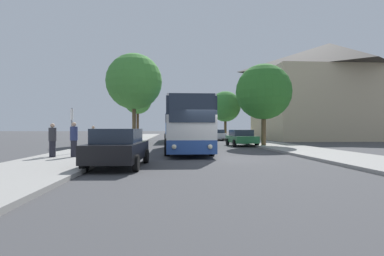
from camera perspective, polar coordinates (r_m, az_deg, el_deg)
ground_plane at (r=15.53m, az=3.37°, el=-5.87°), size 300.00×300.00×0.00m
sidewalk_left at (r=16.21m, az=-22.12°, el=-5.35°), size 4.00×120.00×0.15m
sidewalk_right at (r=17.80m, az=26.42°, el=-4.88°), size 4.00×120.00×0.15m
building_right_background at (r=45.93m, az=24.74°, el=6.36°), size 18.52×13.94×13.39m
bus_front at (r=20.46m, az=-1.05°, el=0.53°), size 2.85×11.53×3.33m
bus_middle at (r=36.36m, az=-2.84°, el=0.17°), size 2.90×12.13×3.20m
parked_car_left_curb at (r=12.49m, az=-13.83°, el=-3.60°), size 2.22×4.42×1.55m
parked_car_right_near at (r=26.84m, az=9.38°, el=-1.81°), size 2.30×4.09×1.44m
parked_car_right_far at (r=39.45m, az=4.93°, el=-1.26°), size 2.19×4.69×1.40m
bus_stop_sign at (r=18.01m, az=-21.93°, el=0.46°), size 0.08×0.45×2.56m
pedestrian_waiting_near at (r=15.99m, az=-21.58°, el=-2.03°), size 0.36×0.36×1.73m
pedestrian_waiting_far at (r=16.32m, az=-25.04°, el=-2.11°), size 0.36×0.36×1.67m
pedestrian_walking_back at (r=22.34m, az=-18.31°, el=-1.64°), size 0.36×0.36×1.60m
tree_left_near at (r=48.89m, az=-10.30°, el=5.21°), size 4.43×4.43×8.15m
tree_left_far at (r=31.95m, az=-10.97°, el=8.67°), size 5.78×5.78×9.17m
tree_right_near at (r=26.48m, az=13.48°, el=6.70°), size 4.74×4.74×6.92m
tree_right_mid at (r=48.09m, az=6.37°, el=4.09°), size 4.86×4.86×7.34m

